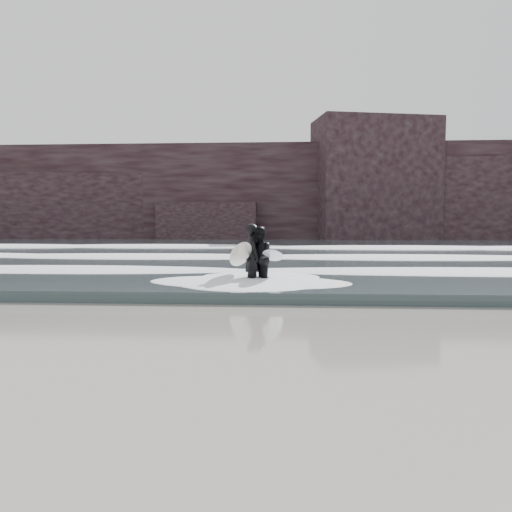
# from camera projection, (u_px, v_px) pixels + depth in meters

# --- Properties ---
(ground) EXTENTS (120.00, 120.00, 0.00)m
(ground) POSITION_uv_depth(u_px,v_px,m) (282.00, 333.00, 9.05)
(ground) COLOR brown
(ground) RESTS_ON ground
(sea) EXTENTS (90.00, 52.00, 0.30)m
(sea) POSITION_uv_depth(u_px,v_px,m) (286.00, 247.00, 37.92)
(sea) COLOR #2E3C3F
(sea) RESTS_ON ground
(headland) EXTENTS (70.00, 9.00, 10.00)m
(headland) POSITION_uv_depth(u_px,v_px,m) (286.00, 195.00, 54.51)
(headland) COLOR black
(headland) RESTS_ON ground
(foam_near) EXTENTS (60.00, 3.20, 0.20)m
(foam_near) POSITION_uv_depth(u_px,v_px,m) (285.00, 267.00, 17.99)
(foam_near) COLOR white
(foam_near) RESTS_ON sea
(foam_mid) EXTENTS (60.00, 4.00, 0.24)m
(foam_mid) POSITION_uv_depth(u_px,v_px,m) (285.00, 254.00, 24.95)
(foam_mid) COLOR white
(foam_mid) RESTS_ON sea
(foam_far) EXTENTS (60.00, 4.80, 0.30)m
(foam_far) POSITION_uv_depth(u_px,v_px,m) (286.00, 245.00, 33.91)
(foam_far) COLOR white
(foam_far) RESTS_ON sea
(surfer_left) EXTENTS (1.26, 2.31, 1.97)m
(surfer_left) POSITION_uv_depth(u_px,v_px,m) (251.00, 256.00, 15.05)
(surfer_left) COLOR black
(surfer_left) RESTS_ON ground
(surfer_right) EXTENTS (1.25, 2.28, 1.90)m
(surfer_right) POSITION_uv_depth(u_px,v_px,m) (260.00, 258.00, 14.85)
(surfer_right) COLOR black
(surfer_right) RESTS_ON ground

